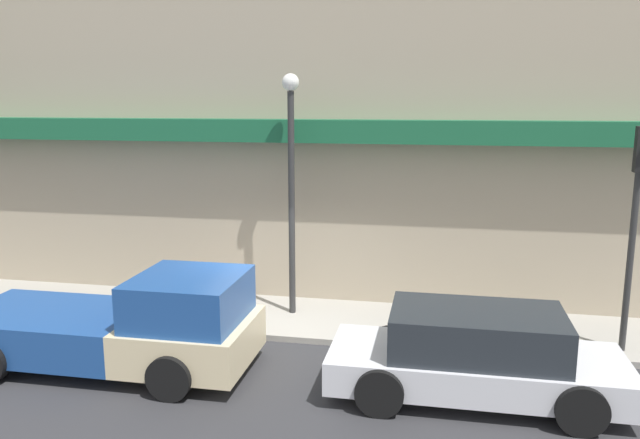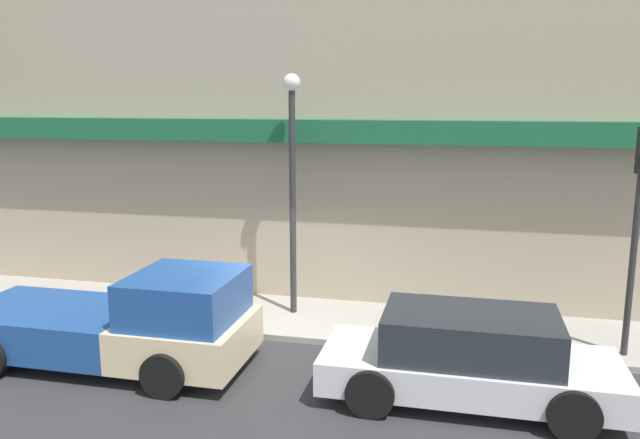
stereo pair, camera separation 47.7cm
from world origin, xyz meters
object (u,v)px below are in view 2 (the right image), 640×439
pickup_truck (125,323)px  street_lamp (292,165)px  fire_hydrant (186,295)px  traffic_light (640,203)px  parked_car (469,358)px

pickup_truck → street_lamp: street_lamp is taller
fire_hydrant → traffic_light: size_ratio=0.18×
fire_hydrant → street_lamp: 3.73m
parked_car → pickup_truck: bearing=-178.6°
pickup_truck → street_lamp: 4.65m
pickup_truck → parked_car: 6.06m
fire_hydrant → traffic_light: 9.24m
traffic_light → pickup_truck: bearing=-166.4°
traffic_light → fire_hydrant: bearing=177.2°
fire_hydrant → street_lamp: street_lamp is taller
street_lamp → traffic_light: (6.57, -0.96, -0.41)m
pickup_truck → street_lamp: bearing=51.9°
street_lamp → traffic_light: bearing=-8.3°
street_lamp → parked_car: bearing=-39.5°
fire_hydrant → parked_car: bearing=-22.9°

